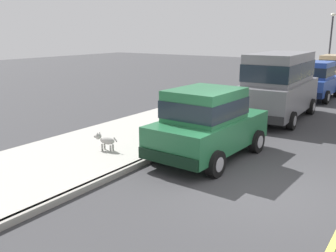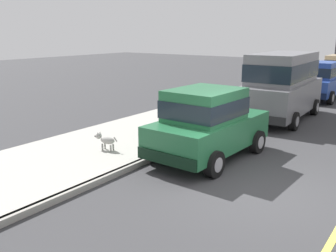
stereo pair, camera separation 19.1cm
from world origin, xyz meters
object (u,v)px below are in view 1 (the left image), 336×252
(car_tan_sedan, at_px, (336,71))
(street_lamp, at_px, (331,37))
(car_blue_hatchback, at_px, (314,80))
(dog_grey, at_px, (105,140))
(car_grey_van, at_px, (279,83))
(car_green_hatchback, at_px, (208,123))

(car_tan_sedan, relative_size, street_lamp, 1.04)
(car_tan_sedan, bearing_deg, car_blue_hatchback, -89.25)
(street_lamp, bearing_deg, car_tan_sedan, -72.08)
(car_blue_hatchback, height_order, dog_grey, car_blue_hatchback)
(dog_grey, bearing_deg, car_tan_sedan, 82.66)
(car_blue_hatchback, height_order, street_lamp, street_lamp)
(car_tan_sedan, xyz_separation_m, street_lamp, (-1.33, 4.12, 1.92))
(car_grey_van, relative_size, car_tan_sedan, 1.08)
(car_green_hatchback, height_order, dog_grey, car_green_hatchback)
(car_tan_sedan, height_order, street_lamp, street_lamp)
(dog_grey, bearing_deg, car_green_hatchback, 29.92)
(car_grey_van, height_order, car_blue_hatchback, car_grey_van)
(car_grey_van, distance_m, car_tan_sedan, 10.68)
(car_grey_van, height_order, street_lamp, street_lamp)
(car_grey_van, relative_size, dog_grey, 6.60)
(dog_grey, bearing_deg, car_blue_hatchback, 79.24)
(car_green_hatchback, distance_m, dog_grey, 2.81)
(dog_grey, bearing_deg, street_lamp, 87.49)
(car_green_hatchback, xyz_separation_m, car_tan_sedan, (-0.10, 16.42, 0.01))
(car_grey_van, xyz_separation_m, car_tan_sedan, (-0.04, 10.67, -0.41))
(car_green_hatchback, bearing_deg, car_blue_hatchback, 90.15)
(car_green_hatchback, height_order, street_lamp, street_lamp)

